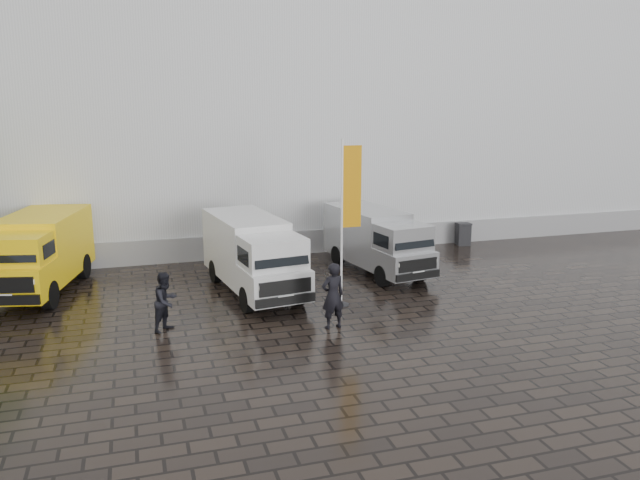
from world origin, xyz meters
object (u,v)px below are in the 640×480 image
object	(u,v)px
flagpole	(347,213)
wheelie_bin	(463,234)
person_front	(333,296)
van_silver	(377,242)
van_yellow	(37,256)
person_tent	(166,301)
van_white	(253,256)

from	to	relation	value
flagpole	wheelie_bin	distance (m)	10.56
flagpole	person_front	size ratio (longest dim) A/B	2.73
wheelie_bin	person_front	bearing A→B (deg)	-127.18
van_silver	wheelie_bin	world-z (taller)	van_silver
van_yellow	wheelie_bin	distance (m)	17.69
van_silver	person_tent	size ratio (longest dim) A/B	3.16
van_yellow	person_front	xyz separation A→B (m)	(8.55, -6.16, -0.33)
wheelie_bin	van_silver	bearing A→B (deg)	-140.68
van_yellow	flagpole	world-z (taller)	flagpole
wheelie_bin	person_front	distance (m)	12.32
van_yellow	van_white	xyz separation A→B (m)	(7.02, -2.11, -0.04)
van_yellow	wheelie_bin	size ratio (longest dim) A/B	5.55
van_white	flagpole	xyz separation A→B (m)	(2.61, -2.18, 1.72)
van_silver	person_front	bearing A→B (deg)	-132.65
van_yellow	person_front	bearing A→B (deg)	-22.83
van_white	flagpole	bearing A→B (deg)	-47.77
van_white	van_yellow	bearing A→B (deg)	155.40
van_white	person_tent	xyz separation A→B (m)	(-3.07, -2.85, -0.41)
van_white	person_front	xyz separation A→B (m)	(1.53, -4.06, -0.29)
van_white	flagpole	size ratio (longest dim) A/B	1.10
van_white	van_silver	bearing A→B (deg)	5.95
flagpole	person_front	distance (m)	2.96
van_yellow	van_white	size ratio (longest dim) A/B	0.97
van_yellow	wheelie_bin	xyz separation A→B (m)	(17.53, 2.26, -0.80)
flagpole	van_yellow	bearing A→B (deg)	156.00
person_front	van_white	bearing A→B (deg)	-78.43
person_tent	wheelie_bin	bearing A→B (deg)	-18.66
wheelie_bin	person_front	xyz separation A→B (m)	(-8.98, -8.42, 0.46)
person_front	person_tent	world-z (taller)	person_front
person_front	van_yellow	bearing A→B (deg)	-44.84
van_white	flagpole	distance (m)	3.81
person_tent	person_front	bearing A→B (deg)	-61.31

